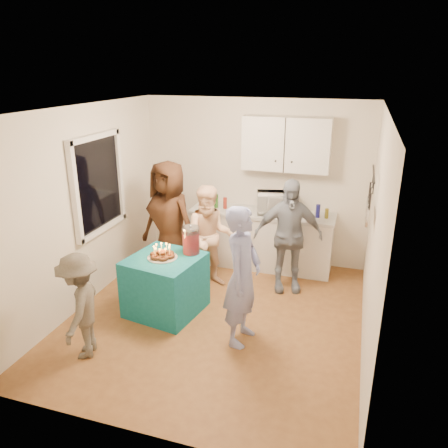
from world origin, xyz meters
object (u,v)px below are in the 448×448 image
(counter, at_px, (261,240))
(man_birthday, at_px, (242,276))
(woman_back_center, at_px, (210,237))
(party_table, at_px, (165,285))
(woman_back_right, at_px, (288,236))
(woman_back_left, at_px, (169,222))
(punch_jar, at_px, (191,241))
(microwave, at_px, (276,203))
(child_near_left, at_px, (80,306))

(counter, distance_m, man_birthday, 2.12)
(man_birthday, relative_size, woman_back_center, 1.09)
(party_table, relative_size, woman_back_right, 0.52)
(woman_back_left, bearing_deg, punch_jar, -28.99)
(counter, height_order, party_table, counter)
(woman_back_left, relative_size, woman_back_right, 1.11)
(counter, relative_size, punch_jar, 6.47)
(microwave, bearing_deg, party_table, -135.81)
(punch_jar, distance_m, woman_back_left, 0.87)
(woman_back_center, xyz_separation_m, child_near_left, (-0.80, -1.97, -0.15))
(party_table, xyz_separation_m, punch_jar, (0.28, 0.24, 0.55))
(party_table, distance_m, woman_back_left, 1.07)
(woman_back_center, height_order, child_near_left, woman_back_center)
(woman_back_left, xyz_separation_m, woman_back_right, (1.70, 0.20, -0.09))
(counter, relative_size, woman_back_right, 1.35)
(woman_back_left, bearing_deg, counter, 54.51)
(punch_jar, xyz_separation_m, woman_back_center, (0.05, 0.61, -0.18))
(microwave, bearing_deg, punch_jar, -132.17)
(party_table, distance_m, punch_jar, 0.66)
(woman_back_center, relative_size, child_near_left, 1.25)
(man_birthday, bearing_deg, party_table, 79.64)
(man_birthday, xyz_separation_m, child_near_left, (-1.59, -0.79, -0.22))
(microwave, height_order, child_near_left, microwave)
(counter, height_order, woman_back_left, woman_back_left)
(party_table, xyz_separation_m, woman_back_right, (1.39, 1.08, 0.44))
(microwave, relative_size, woman_back_left, 0.32)
(woman_back_center, bearing_deg, woman_back_right, -11.08)
(woman_back_left, bearing_deg, child_near_left, -76.66)
(counter, distance_m, microwave, 0.67)
(punch_jar, bearing_deg, woman_back_right, 36.93)
(counter, distance_m, woman_back_left, 1.55)
(woman_back_right, bearing_deg, man_birthday, -117.69)
(punch_jar, height_order, woman_back_center, woman_back_center)
(counter, relative_size, microwave, 3.82)
(punch_jar, bearing_deg, woman_back_left, 132.91)
(man_birthday, bearing_deg, woman_back_left, 55.94)
(microwave, bearing_deg, counter, 165.92)
(woman_back_right, bearing_deg, child_near_left, -146.96)
(counter, xyz_separation_m, punch_jar, (-0.59, -1.51, 0.50))
(party_table, height_order, man_birthday, man_birthday)
(man_birthday, relative_size, woman_back_right, 1.01)
(counter, xyz_separation_m, child_near_left, (-1.35, -2.86, 0.18))
(party_table, relative_size, man_birthday, 0.52)
(child_near_left, bearing_deg, punch_jar, 133.38)
(microwave, bearing_deg, woman_back_right, -79.18)
(woman_back_left, bearing_deg, woman_back_center, 16.24)
(punch_jar, height_order, woman_back_left, woman_back_left)
(punch_jar, xyz_separation_m, child_near_left, (-0.75, -1.36, -0.32))
(party_table, distance_m, woman_back_center, 0.99)
(counter, distance_m, party_table, 1.95)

